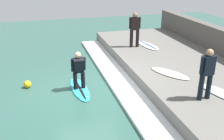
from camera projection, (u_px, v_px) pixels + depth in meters
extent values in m
plane|color=#2D564C|center=(89.00, 90.00, 9.74)|extent=(28.00, 28.00, 0.00)
cube|color=#66635E|center=(185.00, 72.00, 10.65)|extent=(4.40, 12.93, 0.54)
cube|color=white|center=(122.00, 84.00, 10.05)|extent=(0.97, 12.28, 0.12)
ellipsoid|color=#2DADD1|center=(80.00, 89.00, 9.76)|extent=(0.71, 2.12, 0.06)
ellipsoid|color=black|center=(80.00, 88.00, 9.74)|extent=(0.23, 1.93, 0.01)
cylinder|color=black|center=(75.00, 81.00, 9.58)|extent=(0.15, 0.15, 0.62)
cylinder|color=black|center=(83.00, 80.00, 9.67)|extent=(0.15, 0.15, 0.62)
cube|color=black|center=(78.00, 65.00, 9.40)|extent=(0.40, 0.44, 0.62)
sphere|color=tan|center=(78.00, 55.00, 9.26)|extent=(0.22, 0.22, 0.22)
cylinder|color=black|center=(72.00, 65.00, 9.32)|extent=(0.11, 0.19, 0.52)
cylinder|color=black|center=(84.00, 64.00, 9.46)|extent=(0.11, 0.19, 0.52)
cylinder|color=black|center=(137.00, 38.00, 12.87)|extent=(0.16, 0.16, 0.85)
cylinder|color=black|center=(131.00, 39.00, 12.82)|extent=(0.16, 0.16, 0.85)
cube|color=black|center=(135.00, 24.00, 12.57)|extent=(0.42, 0.29, 0.61)
sphere|color=#846047|center=(135.00, 15.00, 12.41)|extent=(0.23, 0.23, 0.23)
cylinder|color=black|center=(140.00, 23.00, 12.59)|extent=(0.11, 0.12, 0.54)
cylinder|color=black|center=(130.00, 23.00, 12.52)|extent=(0.11, 0.12, 0.54)
ellipsoid|color=white|center=(148.00, 45.00, 13.13)|extent=(0.81, 1.83, 0.06)
ellipsoid|color=navy|center=(148.00, 45.00, 13.12)|extent=(0.31, 1.63, 0.01)
cylinder|color=black|center=(209.00, 86.00, 7.87)|extent=(0.15, 0.15, 0.80)
cylinder|color=black|center=(201.00, 88.00, 7.77)|extent=(0.15, 0.15, 0.80)
cube|color=black|center=(208.00, 65.00, 7.56)|extent=(0.39, 0.26, 0.58)
sphere|color=#A87A5B|center=(210.00, 53.00, 7.42)|extent=(0.22, 0.22, 0.22)
cylinder|color=black|center=(214.00, 63.00, 7.62)|extent=(0.11, 0.11, 0.51)
cylinder|color=black|center=(202.00, 65.00, 7.48)|extent=(0.11, 0.11, 0.51)
ellipsoid|color=beige|center=(170.00, 73.00, 9.77)|extent=(1.28, 1.71, 0.06)
sphere|color=yellow|center=(28.00, 84.00, 9.87)|extent=(0.28, 0.28, 0.28)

